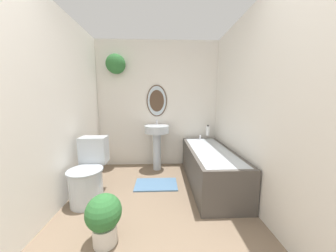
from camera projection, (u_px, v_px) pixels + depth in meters
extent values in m
cube|color=silver|center=(158.00, 105.00, 3.30)|extent=(2.41, 0.06, 2.40)
ellipsoid|color=#4C3828|center=(157.00, 101.00, 3.25)|extent=(0.39, 0.02, 0.60)
ellipsoid|color=silver|center=(157.00, 101.00, 3.24)|extent=(0.35, 0.01, 0.56)
cylinder|color=silver|center=(116.00, 59.00, 3.02)|extent=(0.16, 0.16, 0.09)
sphere|color=#2D6B33|center=(116.00, 64.00, 3.03)|extent=(0.35, 0.35, 0.35)
cube|color=silver|center=(49.00, 108.00, 1.87)|extent=(0.06, 2.87, 2.40)
cube|color=silver|center=(257.00, 108.00, 1.96)|extent=(0.06, 2.87, 2.40)
cylinder|color=silver|center=(86.00, 187.00, 2.10)|extent=(0.39, 0.39, 0.42)
cylinder|color=#A0A9B1|center=(85.00, 171.00, 2.07)|extent=(0.42, 0.42, 0.02)
cube|color=silver|center=(94.00, 150.00, 2.35)|extent=(0.35, 0.22, 0.37)
cylinder|color=silver|center=(157.00, 151.00, 3.14)|extent=(0.15, 0.15, 0.70)
cylinder|color=silver|center=(157.00, 129.00, 3.08)|extent=(0.44, 0.44, 0.13)
cylinder|color=silver|center=(157.00, 122.00, 3.18)|extent=(0.02, 0.02, 0.10)
cube|color=#4C4742|center=(210.00, 167.00, 2.60)|extent=(0.63, 1.60, 0.55)
cube|color=silver|center=(210.00, 151.00, 2.57)|extent=(0.53, 1.50, 0.04)
cylinder|color=silver|center=(200.00, 137.00, 3.25)|extent=(0.04, 0.04, 0.08)
cylinder|color=white|center=(208.00, 131.00, 3.21)|extent=(0.07, 0.07, 0.18)
cylinder|color=black|center=(208.00, 126.00, 3.20)|extent=(0.04, 0.04, 0.02)
cylinder|color=silver|center=(105.00, 234.00, 1.52)|extent=(0.21, 0.21, 0.17)
sphere|color=#2D6B33|center=(104.00, 212.00, 1.49)|extent=(0.32, 0.32, 0.32)
cube|color=#4C7093|center=(156.00, 184.00, 2.58)|extent=(0.64, 0.40, 0.02)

